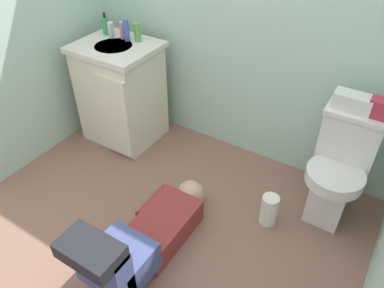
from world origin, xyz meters
TOP-DOWN VIEW (x-y plane):
  - ground_plane at (0.00, 0.00)m, footprint 2.98×3.19m
  - toilet at (0.89, 0.79)m, footprint 0.36×0.46m
  - vanity_cabinet at (-0.83, 0.74)m, footprint 0.60×0.53m
  - faucet at (-0.84, 0.88)m, footprint 0.02×0.02m
  - person_plumber at (0.07, -0.17)m, footprint 0.39×1.06m
  - tissue_box at (0.85, 0.88)m, footprint 0.22×0.11m
  - toiletry_bag at (1.00, 0.88)m, footprint 0.12×0.09m
  - soap_dispenser at (-1.03, 0.86)m, footprint 0.06×0.06m
  - bottle_clear at (-0.95, 0.83)m, footprint 0.04×0.04m
  - bottle_pink at (-0.86, 0.87)m, footprint 0.05×0.05m
  - bottle_blue at (-0.81, 0.85)m, footprint 0.04×0.04m
  - bottle_green at (-0.73, 0.88)m, footprint 0.05×0.05m
  - paper_towel_roll at (0.59, 0.47)m, footprint 0.11×0.11m

SIDE VIEW (x-z plane):
  - ground_plane at x=0.00m, z-range -0.04..0.00m
  - paper_towel_roll at x=0.59m, z-range 0.00..0.22m
  - person_plumber at x=0.07m, z-range -0.08..0.44m
  - toilet at x=0.89m, z-range -0.01..0.74m
  - vanity_cabinet at x=-0.83m, z-range 0.01..0.83m
  - tissue_box at x=0.85m, z-range 0.75..0.85m
  - toiletry_bag at x=1.00m, z-range 0.75..0.86m
  - faucet at x=-0.84m, z-range 0.82..0.92m
  - bottle_clear at x=-0.95m, z-range 0.82..0.94m
  - bottle_pink at x=-0.86m, z-range 0.82..0.95m
  - soap_dispenser at x=-1.03m, z-range 0.80..0.97m
  - bottle_green at x=-0.73m, z-range 0.82..0.96m
  - bottle_blue at x=-0.81m, z-range 0.82..0.98m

